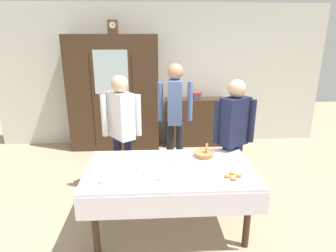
# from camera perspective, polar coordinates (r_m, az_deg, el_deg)

# --- Properties ---
(ground_plane) EXTENTS (12.00, 12.00, 0.00)m
(ground_plane) POSITION_cam_1_polar(r_m,az_deg,el_deg) (3.70, 0.18, -17.45)
(ground_plane) COLOR tan
(ground_plane) RESTS_ON ground
(back_wall) EXTENTS (6.40, 0.10, 2.70)m
(back_wall) POSITION_cam_1_polar(r_m,az_deg,el_deg) (5.72, -1.40, 9.87)
(back_wall) COLOR silver
(back_wall) RESTS_ON ground
(dining_table) EXTENTS (1.82, 1.02, 0.75)m
(dining_table) POSITION_cam_1_polar(r_m,az_deg,el_deg) (3.15, 0.45, -10.16)
(dining_table) COLOR #3D2819
(dining_table) RESTS_ON ground
(wall_cabinet) EXTENTS (1.67, 0.46, 2.14)m
(wall_cabinet) POSITION_cam_1_polar(r_m,az_deg,el_deg) (5.52, -10.71, 6.36)
(wall_cabinet) COLOR #3D2819
(wall_cabinet) RESTS_ON ground
(mantel_clock) EXTENTS (0.18, 0.11, 0.24)m
(mantel_clock) POSITION_cam_1_polar(r_m,az_deg,el_deg) (5.42, -10.94, 18.82)
(mantel_clock) COLOR brown
(mantel_clock) RESTS_ON wall_cabinet
(bookshelf_low) EXTENTS (1.19, 0.35, 0.94)m
(bookshelf_low) POSITION_cam_1_polar(r_m,az_deg,el_deg) (5.74, 5.51, 0.82)
(bookshelf_low) COLOR #3D2819
(bookshelf_low) RESTS_ON ground
(book_stack) EXTENTS (0.17, 0.21, 0.13)m
(book_stack) POSITION_cam_1_polar(r_m,az_deg,el_deg) (5.60, 5.68, 6.08)
(book_stack) COLOR #99332D
(book_stack) RESTS_ON bookshelf_low
(tea_cup_mid_left) EXTENTS (0.13, 0.13, 0.06)m
(tea_cup_mid_left) POSITION_cam_1_polar(r_m,az_deg,el_deg) (2.88, -12.62, -10.75)
(tea_cup_mid_left) COLOR white
(tea_cup_mid_left) RESTS_ON dining_table
(tea_cup_near_right) EXTENTS (0.13, 0.13, 0.06)m
(tea_cup_near_right) POSITION_cam_1_polar(r_m,az_deg,el_deg) (3.17, 1.64, -7.58)
(tea_cup_near_right) COLOR silver
(tea_cup_near_right) RESTS_ON dining_table
(tea_cup_center) EXTENTS (0.13, 0.13, 0.06)m
(tea_cup_center) POSITION_cam_1_polar(r_m,az_deg,el_deg) (3.11, -5.54, -8.16)
(tea_cup_center) COLOR white
(tea_cup_center) RESTS_ON dining_table
(tea_cup_near_left) EXTENTS (0.13, 0.13, 0.06)m
(tea_cup_near_left) POSITION_cam_1_polar(r_m,az_deg,el_deg) (3.40, -0.60, -5.71)
(tea_cup_near_left) COLOR white
(tea_cup_near_left) RESTS_ON dining_table
(tea_cup_front_edge) EXTENTS (0.13, 0.13, 0.06)m
(tea_cup_front_edge) POSITION_cam_1_polar(r_m,az_deg,el_deg) (2.86, -1.16, -10.48)
(tea_cup_front_edge) COLOR white
(tea_cup_front_edge) RESTS_ON dining_table
(tea_cup_far_left) EXTENTS (0.13, 0.13, 0.06)m
(tea_cup_far_left) POSITION_cam_1_polar(r_m,az_deg,el_deg) (3.40, -3.89, -5.81)
(tea_cup_far_left) COLOR white
(tea_cup_far_left) RESTS_ON dining_table
(bread_basket) EXTENTS (0.24, 0.24, 0.16)m
(bread_basket) POSITION_cam_1_polar(r_m,az_deg,el_deg) (3.43, 7.20, -5.50)
(bread_basket) COLOR #9E7542
(bread_basket) RESTS_ON dining_table
(pastry_plate) EXTENTS (0.28, 0.28, 0.05)m
(pastry_plate) POSITION_cam_1_polar(r_m,az_deg,el_deg) (2.99, 12.85, -9.90)
(pastry_plate) COLOR white
(pastry_plate) RESTS_ON dining_table
(spoon_mid_right) EXTENTS (0.12, 0.02, 0.01)m
(spoon_mid_right) POSITION_cam_1_polar(r_m,az_deg,el_deg) (3.01, 7.93, -9.64)
(spoon_mid_right) COLOR silver
(spoon_mid_right) RESTS_ON dining_table
(spoon_back_edge) EXTENTS (0.12, 0.02, 0.01)m
(spoon_back_edge) POSITION_cam_1_polar(r_m,az_deg,el_deg) (3.22, 8.87, -7.80)
(spoon_back_edge) COLOR silver
(spoon_back_edge) RESTS_ON dining_table
(spoon_far_left) EXTENTS (0.12, 0.02, 0.01)m
(spoon_far_left) POSITION_cam_1_polar(r_m,az_deg,el_deg) (2.93, -6.40, -10.36)
(spoon_far_left) COLOR silver
(spoon_far_left) RESTS_ON dining_table
(person_near_right_end) EXTENTS (0.52, 0.41, 1.65)m
(person_near_right_end) POSITION_cam_1_polar(r_m,az_deg,el_deg) (3.82, -9.22, 0.36)
(person_near_right_end) COLOR #191E38
(person_near_right_end) RESTS_ON ground
(person_behind_table_right) EXTENTS (0.52, 0.36, 1.62)m
(person_behind_table_right) POSITION_cam_1_polar(r_m,az_deg,el_deg) (3.68, 12.98, -0.86)
(person_behind_table_right) COLOR #191E38
(person_behind_table_right) RESTS_ON ground
(person_by_cabinet) EXTENTS (0.52, 0.38, 1.74)m
(person_by_cabinet) POSITION_cam_1_polar(r_m,az_deg,el_deg) (4.28, 1.44, 3.37)
(person_by_cabinet) COLOR #232328
(person_by_cabinet) RESTS_ON ground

